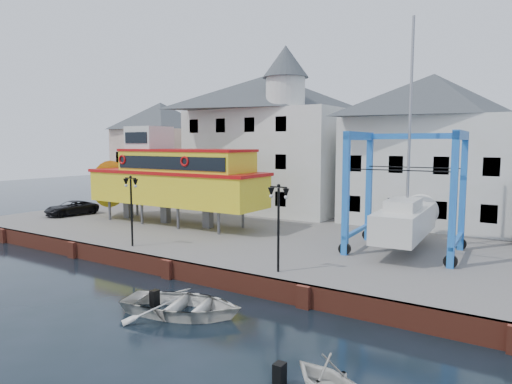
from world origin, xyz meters
The scene contains 12 objects.
ground centered at (0.00, 0.00, 0.00)m, with size 140.00×140.00×0.00m, color black.
hardstanding centered at (0.00, 11.00, 0.50)m, with size 44.00×22.00×1.00m, color #62605B.
quay_wall centered at (0.00, 0.10, 0.50)m, with size 44.00×0.47×1.00m.
building_pink centered at (-18.00, 18.00, 6.15)m, with size 8.00×7.00×10.30m.
building_white_main centered at (-4.87, 18.39, 7.34)m, with size 14.00×8.30×14.00m.
building_white_right centered at (9.00, 19.00, 6.60)m, with size 12.00×8.00×11.20m.
lamp_post_left centered at (-4.00, 1.20, 4.17)m, with size 1.12×0.32×4.20m.
lamp_post_right centered at (6.00, 1.20, 4.17)m, with size 1.12×0.32×4.20m.
tour_boat centered at (-7.99, 8.17, 4.47)m, with size 16.91×4.20×7.35m.
travel_lift centered at (9.93, 9.17, 3.16)m, with size 6.28×8.67×12.94m.
van centered at (-17.35, 6.51, 1.60)m, with size 2.00×4.34×1.21m, color black.
motorboat_b centered at (4.10, -3.45, 0.00)m, with size 3.68×5.15×1.07m, color silver.
Camera 1 is at (16.59, -17.15, 7.09)m, focal length 32.00 mm.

